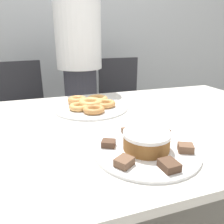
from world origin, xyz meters
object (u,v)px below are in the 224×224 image
object	(u,v)px
person_standing	(79,60)
office_chair_right	(123,109)
plate_donuts	(91,107)
plate_cake	(146,150)
office_chair_left	(26,119)
frosted_cake	(146,140)

from	to	relation	value
person_standing	office_chair_right	bearing A→B (deg)	22.08
plate_donuts	plate_cake	bearing A→B (deg)	-82.31
office_chair_left	plate_cake	distance (m)	1.40
person_standing	frosted_cake	world-z (taller)	person_standing
plate_cake	frosted_cake	size ratio (longest dim) A/B	2.27
person_standing	office_chair_left	xyz separation A→B (m)	(-0.45, 0.18, -0.50)
office_chair_left	frosted_cake	bearing A→B (deg)	-81.90
office_chair_left	plate_donuts	bearing A→B (deg)	-74.35
person_standing	office_chair_right	distance (m)	0.69
plate_cake	office_chair_left	bearing A→B (deg)	110.10
office_chair_left	plate_donuts	xyz separation A→B (m)	(0.40, -0.76, 0.30)
office_chair_left	office_chair_right	size ratio (longest dim) A/B	1.00
office_chair_left	plate_cake	size ratio (longest dim) A/B	2.49
office_chair_right	plate_cake	size ratio (longest dim) A/B	2.49
plate_donuts	person_standing	bearing A→B (deg)	84.85
office_chair_left	office_chair_right	bearing A→B (deg)	-11.91
frosted_cake	office_chair_right	bearing A→B (deg)	71.86
office_chair_right	frosted_cake	xyz separation A→B (m)	(-0.42, -1.29, 0.34)
frosted_cake	plate_donuts	bearing A→B (deg)	97.69
person_standing	plate_cake	bearing A→B (deg)	-89.09
office_chair_left	plate_cake	bearing A→B (deg)	-81.90
plate_donuts	frosted_cake	size ratio (longest dim) A/B	2.51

